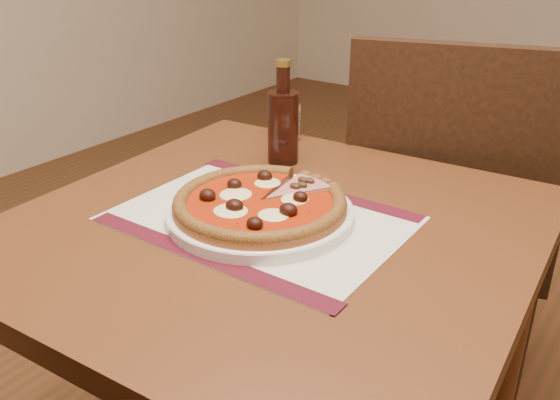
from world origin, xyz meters
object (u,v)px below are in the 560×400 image
(water_glass, at_px, (286,121))
(bottle, at_px, (283,124))
(plate, at_px, (260,213))
(pizza, at_px, (260,202))
(table, at_px, (273,274))
(chair_far, at_px, (449,213))

(water_glass, relative_size, bottle, 0.39)
(plate, relative_size, pizza, 1.08)
(table, bearing_deg, bottle, 121.94)
(water_glass, bearing_deg, table, -57.71)
(water_glass, height_order, bottle, bottle)
(plate, relative_size, bottle, 1.48)
(table, bearing_deg, pizza, -161.37)
(table, relative_size, pizza, 3.03)
(chair_far, xyz_separation_m, bottle, (-0.23, -0.36, 0.27))
(chair_far, height_order, bottle, chair_far)
(bottle, bearing_deg, table, -58.06)
(bottle, bearing_deg, water_glass, 122.92)
(chair_far, bearing_deg, plate, 62.98)
(chair_far, height_order, pizza, chair_far)
(plate, bearing_deg, chair_far, 79.00)
(water_glass, bearing_deg, chair_far, 37.32)
(table, relative_size, plate, 2.80)
(plate, bearing_deg, water_glass, 119.30)
(table, bearing_deg, water_glass, 122.29)
(table, distance_m, water_glass, 0.43)
(table, height_order, water_glass, water_glass)
(water_glass, bearing_deg, bottle, -57.08)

